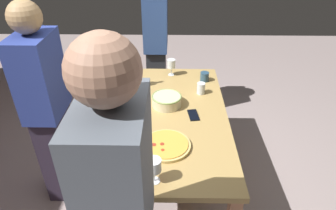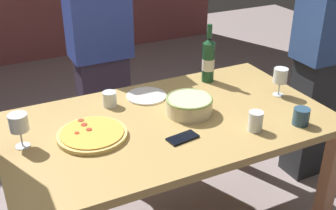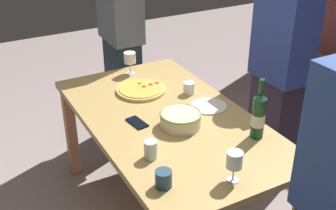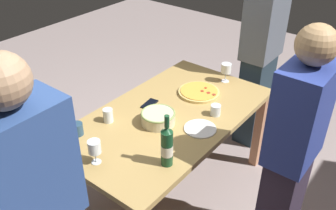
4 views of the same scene
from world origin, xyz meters
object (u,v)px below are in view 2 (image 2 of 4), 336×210
(wine_glass_near_pizza, at_px, (19,124))
(cup_amber, at_px, (301,117))
(cell_phone, at_px, (183,138))
(serving_bowl, at_px, (189,105))
(cup_spare, at_px, (110,99))
(pizza, at_px, (92,134))
(wine_bottle, at_px, (208,60))
(person_guest_right, at_px, (100,53))
(side_plate, at_px, (146,96))
(wine_glass_by_bottle, at_px, (280,77))
(person_host, at_px, (327,53))
(cup_ceramic, at_px, (255,121))
(dining_table, at_px, (168,136))

(wine_glass_near_pizza, distance_m, cup_amber, 1.30)
(cup_amber, xyz_separation_m, cell_phone, (-0.57, 0.13, -0.04))
(serving_bowl, bearing_deg, cup_spare, 142.52)
(pizza, relative_size, serving_bowl, 1.36)
(cup_spare, bearing_deg, pizza, -124.21)
(pizza, distance_m, wine_bottle, 0.87)
(pizza, relative_size, cup_spare, 4.09)
(pizza, xyz_separation_m, person_guest_right, (0.33, 0.88, 0.05))
(pizza, distance_m, cup_spare, 0.32)
(cup_amber, distance_m, side_plate, 0.81)
(pizza, height_order, wine_glass_by_bottle, wine_glass_by_bottle)
(serving_bowl, bearing_deg, wine_glass_by_bottle, -3.35)
(pizza, relative_size, person_host, 0.19)
(serving_bowl, height_order, person_host, person_host)
(wine_bottle, bearing_deg, wine_glass_near_pizza, -166.99)
(cup_spare, xyz_separation_m, person_guest_right, (0.15, 0.62, 0.03))
(serving_bowl, height_order, wine_glass_by_bottle, wine_glass_by_bottle)
(wine_glass_by_bottle, bearing_deg, wine_glass_near_pizza, 176.43)
(cup_amber, height_order, cup_ceramic, cup_ceramic)
(cell_phone, bearing_deg, pizza, -126.79)
(wine_glass_near_pizza, distance_m, cup_spare, 0.52)
(serving_bowl, relative_size, wine_glass_by_bottle, 1.52)
(wine_glass_by_bottle, distance_m, cup_amber, 0.33)
(pizza, relative_size, side_plate, 1.47)
(side_plate, height_order, person_guest_right, person_guest_right)
(dining_table, xyz_separation_m, pizza, (-0.38, 0.01, 0.11))
(dining_table, xyz_separation_m, wine_bottle, (0.42, 0.32, 0.23))
(cup_ceramic, xyz_separation_m, side_plate, (-0.31, 0.55, -0.04))
(pizza, bearing_deg, cell_phone, -28.52)
(dining_table, bearing_deg, cup_spare, 127.75)
(pizza, xyz_separation_m, cup_ceramic, (0.70, -0.28, 0.04))
(pizza, distance_m, cup_amber, 0.99)
(cell_phone, bearing_deg, cup_spare, -166.12)
(side_plate, bearing_deg, cup_ceramic, -60.52)
(cup_amber, height_order, cup_spare, cup_amber)
(person_host, bearing_deg, wine_glass_near_pizza, -4.65)
(wine_bottle, bearing_deg, cup_spare, -175.17)
(pizza, distance_m, cup_ceramic, 0.76)
(wine_glass_near_pizza, xyz_separation_m, cup_amber, (1.23, -0.39, -0.07))
(cup_amber, bearing_deg, dining_table, 149.61)
(side_plate, distance_m, person_host, 1.17)
(serving_bowl, distance_m, person_host, 1.06)
(wine_glass_near_pizza, relative_size, side_plate, 0.73)
(cell_phone, distance_m, person_host, 1.24)
(wine_glass_by_bottle, relative_size, cell_phone, 1.08)
(wine_glass_near_pizza, relative_size, cup_spare, 2.02)
(wine_bottle, distance_m, person_guest_right, 0.74)
(pizza, xyz_separation_m, wine_glass_by_bottle, (1.05, -0.03, 0.09))
(wine_bottle, bearing_deg, person_guest_right, 129.64)
(pizza, distance_m, side_plate, 0.48)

